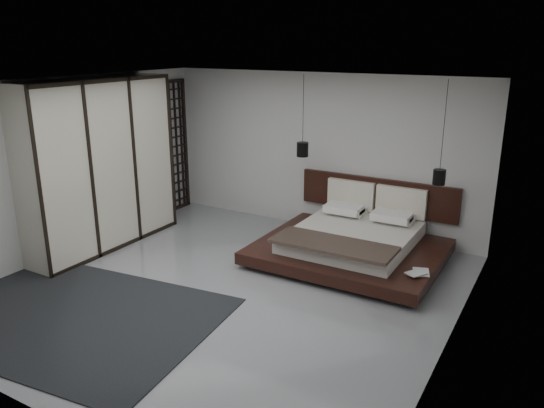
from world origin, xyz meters
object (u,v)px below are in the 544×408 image
Objects in this scene: wardrobe at (100,165)px; rug at (74,316)px; lattice_screen at (172,147)px; pendant_right at (439,177)px; bed at (353,241)px; pendant_left at (303,149)px.

wardrobe is 2.84m from rug.
pendant_right is (5.22, -0.11, 0.08)m from lattice_screen.
bed is 2.05× the size of pendant_left.
lattice_screen is 1.69× the size of pendant_right.
wardrobe is at bearing -158.09° from bed.
bed reaches higher than rug.
rug is at bearing -131.23° from pendant_right.
lattice_screen is 0.73× the size of rug.
pendant_left is 0.48× the size of wardrobe.
pendant_left is (-1.14, 0.44, 1.28)m from bed.
pendant_left is at bearing 180.00° from pendant_right.
pendant_right is 0.55× the size of wardrobe.
lattice_screen is 0.92× the size of wardrobe.
pendant_right reaches higher than wardrobe.
pendant_right is at bearing 21.69° from wardrobe.
pendant_left reaches higher than bed.
wardrobe is 0.79× the size of rug.
pendant_right is 5.35m from wardrobe.
rug is (-2.33, -3.52, -0.28)m from bed.
bed is at bearing -159.03° from pendant_right.
bed is 4.23m from rug.
lattice_screen is 5.22m from pendant_right.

